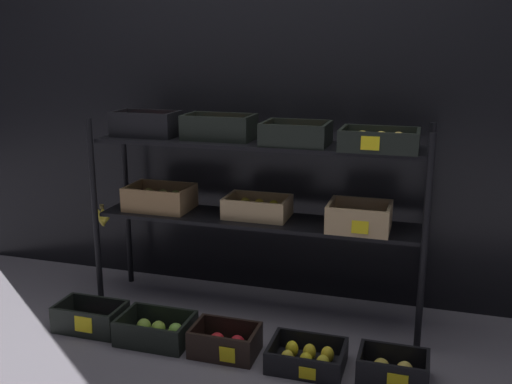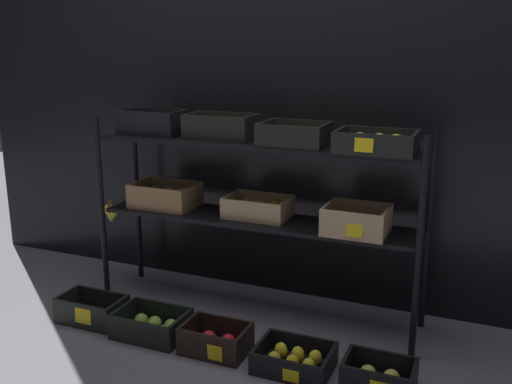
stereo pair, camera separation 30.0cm
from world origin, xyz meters
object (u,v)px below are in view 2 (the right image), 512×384
(crate_ground_lemon, at_px, (294,360))
(display_rack, at_px, (251,176))
(crate_ground_apple_red, at_px, (216,341))
(crate_ground_apple_gold, at_px, (379,378))
(crate_ground_plum, at_px, (92,312))
(crate_ground_apple_green, at_px, (152,326))

(crate_ground_lemon, bearing_deg, display_rack, 131.29)
(crate_ground_apple_red, bearing_deg, crate_ground_lemon, 0.02)
(crate_ground_lemon, distance_m, crate_ground_apple_gold, 0.38)
(display_rack, distance_m, crate_ground_apple_gold, 1.16)
(display_rack, distance_m, crate_ground_plum, 1.10)
(display_rack, xyz_separation_m, crate_ground_lemon, (0.41, -0.47, -0.71))
(crate_ground_apple_gold, bearing_deg, crate_ground_apple_red, 179.55)
(display_rack, xyz_separation_m, crate_ground_apple_red, (0.02, -0.47, -0.71))
(display_rack, bearing_deg, crate_ground_apple_gold, -30.89)
(display_rack, height_order, crate_ground_apple_green, display_rack)
(crate_ground_plum, xyz_separation_m, crate_ground_lemon, (1.13, -0.03, -0.01))
(crate_ground_plum, relative_size, crate_ground_apple_gold, 1.14)
(display_rack, bearing_deg, crate_ground_plum, -148.64)
(crate_ground_lemon, bearing_deg, crate_ground_plum, 178.68)
(crate_ground_plum, xyz_separation_m, crate_ground_apple_gold, (1.51, -0.03, -0.00))
(display_rack, xyz_separation_m, crate_ground_apple_green, (-0.35, -0.45, -0.71))
(crate_ground_plum, relative_size, crate_ground_apple_green, 0.98)
(display_rack, relative_size, crate_ground_lemon, 5.41)
(display_rack, bearing_deg, crate_ground_apple_red, -87.98)
(crate_ground_plum, bearing_deg, display_rack, 31.36)
(display_rack, distance_m, crate_ground_lemon, 0.95)
(display_rack, relative_size, crate_ground_plum, 5.37)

